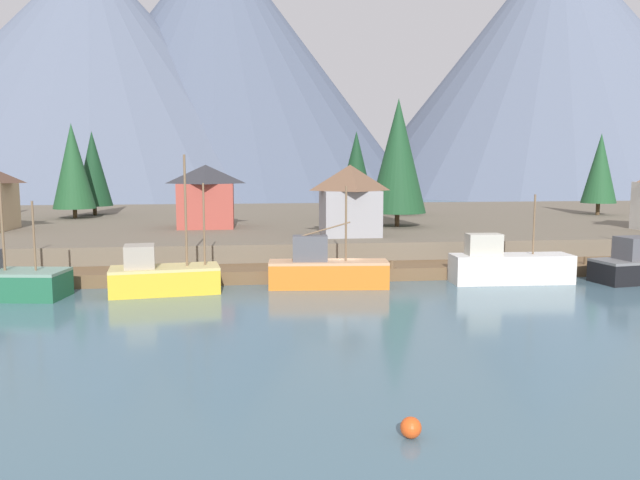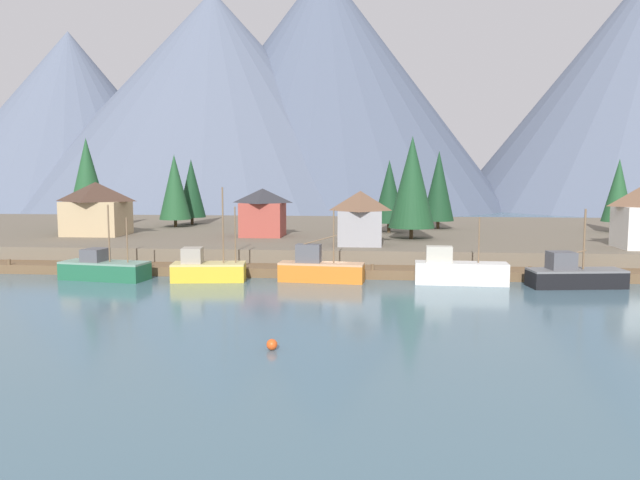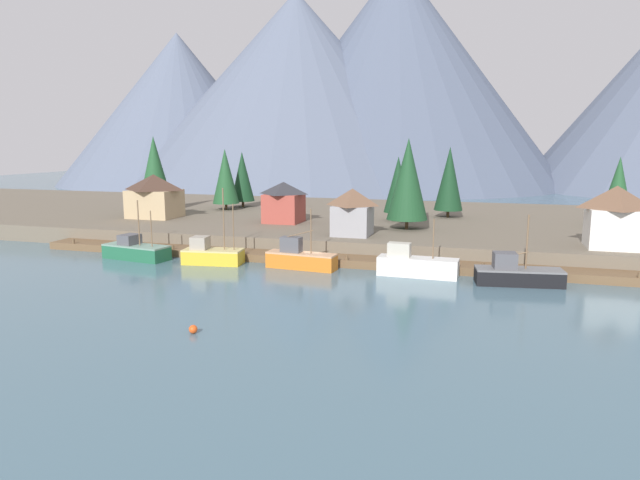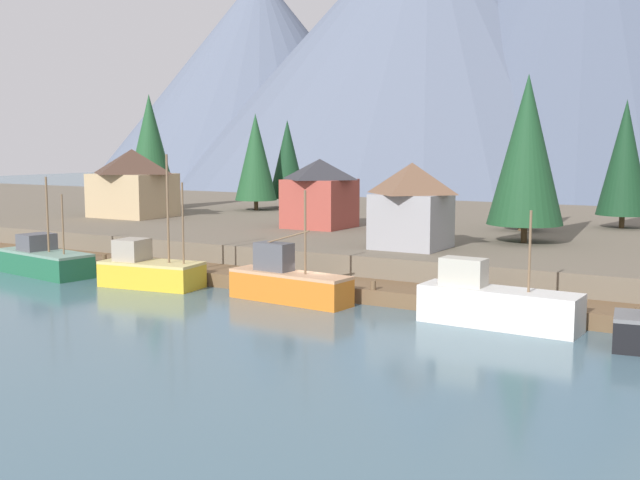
{
  "view_description": "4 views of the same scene",
  "coord_description": "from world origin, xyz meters",
  "px_view_note": "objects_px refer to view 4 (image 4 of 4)",
  "views": [
    {
      "loc": [
        -7.3,
        -44.96,
        8.79
      ],
      "look_at": [
        -1.25,
        2.86,
        2.96
      ],
      "focal_mm": 34.09,
      "sensor_mm": 36.0,
      "label": 1
    },
    {
      "loc": [
        4.63,
        -64.37,
        11.05
      ],
      "look_at": [
        -1.81,
        3.31,
        3.76
      ],
      "focal_mm": 35.04,
      "sensor_mm": 36.0,
      "label": 2
    },
    {
      "loc": [
        20.25,
        -65.25,
        15.14
      ],
      "look_at": [
        0.14,
        1.79,
        3.03
      ],
      "focal_mm": 31.66,
      "sensor_mm": 36.0,
      "label": 3
    },
    {
      "loc": [
        26.03,
        -44.06,
        10.26
      ],
      "look_at": [
        -1.75,
        3.21,
        3.56
      ],
      "focal_mm": 43.64,
      "sensor_mm": 36.0,
      "label": 4
    }
  ],
  "objects_px": {
    "conifer_back_right": "(256,157)",
    "fishing_boat_green": "(44,260)",
    "conifer_near_right": "(523,166)",
    "fishing_boat_orange": "(288,283)",
    "house_grey": "(412,205)",
    "house_red": "(320,193)",
    "fishing_boat_yellow": "(149,270)",
    "conifer_mid_left": "(527,150)",
    "fishing_boat_white": "(495,304)",
    "conifer_near_left": "(625,158)",
    "conifer_mid_right": "(287,159)",
    "house_tan": "(133,182)",
    "conifer_back_left": "(150,144)"
  },
  "relations": [
    {
      "from": "fishing_boat_green",
      "to": "fishing_boat_orange",
      "type": "distance_m",
      "value": 22.58
    },
    {
      "from": "fishing_boat_yellow",
      "to": "house_red",
      "type": "bearing_deg",
      "value": 77.45
    },
    {
      "from": "fishing_boat_white",
      "to": "conifer_mid_right",
      "type": "height_order",
      "value": "conifer_mid_right"
    },
    {
      "from": "fishing_boat_green",
      "to": "conifer_mid_right",
      "type": "relative_size",
      "value": 0.87
    },
    {
      "from": "house_grey",
      "to": "conifer_mid_left",
      "type": "bearing_deg",
      "value": 50.01
    },
    {
      "from": "fishing_boat_yellow",
      "to": "house_tan",
      "type": "distance_m",
      "value": 30.08
    },
    {
      "from": "fishing_boat_white",
      "to": "house_red",
      "type": "bearing_deg",
      "value": 141.31
    },
    {
      "from": "conifer_mid_left",
      "to": "conifer_mid_right",
      "type": "distance_m",
      "value": 40.79
    },
    {
      "from": "fishing_boat_green",
      "to": "conifer_mid_right",
      "type": "bearing_deg",
      "value": 102.8
    },
    {
      "from": "house_grey",
      "to": "fishing_boat_yellow",
      "type": "bearing_deg",
      "value": -142.07
    },
    {
      "from": "house_red",
      "to": "conifer_near_right",
      "type": "relative_size",
      "value": 0.62
    },
    {
      "from": "house_red",
      "to": "conifer_mid_right",
      "type": "distance_m",
      "value": 24.27
    },
    {
      "from": "fishing_boat_orange",
      "to": "conifer_near_left",
      "type": "relative_size",
      "value": 0.74
    },
    {
      "from": "house_red",
      "to": "conifer_near_left",
      "type": "distance_m",
      "value": 28.62
    },
    {
      "from": "fishing_boat_green",
      "to": "conifer_near_left",
      "type": "bearing_deg",
      "value": 52.22
    },
    {
      "from": "conifer_back_left",
      "to": "conifer_near_left",
      "type": "bearing_deg",
      "value": 6.33
    },
    {
      "from": "fishing_boat_yellow",
      "to": "conifer_near_right",
      "type": "xyz_separation_m",
      "value": [
        19.06,
        28.47,
        7.22
      ]
    },
    {
      "from": "conifer_back_right",
      "to": "fishing_boat_green",
      "type": "bearing_deg",
      "value": -83.74
    },
    {
      "from": "conifer_mid_left",
      "to": "conifer_back_right",
      "type": "distance_m",
      "value": 39.5
    },
    {
      "from": "house_tan",
      "to": "conifer_near_right",
      "type": "relative_size",
      "value": 0.79
    },
    {
      "from": "fishing_boat_green",
      "to": "conifer_mid_right",
      "type": "height_order",
      "value": "conifer_mid_right"
    },
    {
      "from": "fishing_boat_green",
      "to": "fishing_boat_orange",
      "type": "height_order",
      "value": "fishing_boat_green"
    },
    {
      "from": "conifer_near_right",
      "to": "fishing_boat_yellow",
      "type": "bearing_deg",
      "value": -123.8
    },
    {
      "from": "fishing_boat_white",
      "to": "house_red",
      "type": "relative_size",
      "value": 1.42
    },
    {
      "from": "conifer_near_right",
      "to": "conifer_back_right",
      "type": "relative_size",
      "value": 0.91
    },
    {
      "from": "fishing_boat_green",
      "to": "conifer_near_right",
      "type": "relative_size",
      "value": 0.91
    },
    {
      "from": "fishing_boat_yellow",
      "to": "conifer_mid_left",
      "type": "height_order",
      "value": "conifer_mid_left"
    },
    {
      "from": "house_red",
      "to": "conifer_near_left",
      "type": "bearing_deg",
      "value": 29.25
    },
    {
      "from": "fishing_boat_white",
      "to": "conifer_near_left",
      "type": "xyz_separation_m",
      "value": [
        1.05,
        34.56,
        7.82
      ]
    },
    {
      "from": "conifer_back_left",
      "to": "fishing_boat_white",
      "type": "bearing_deg",
      "value": -28.72
    },
    {
      "from": "fishing_boat_white",
      "to": "house_grey",
      "type": "height_order",
      "value": "house_grey"
    },
    {
      "from": "house_red",
      "to": "conifer_near_left",
      "type": "xyz_separation_m",
      "value": [
        24.81,
        13.89,
        3.3
      ]
    },
    {
      "from": "house_tan",
      "to": "conifer_mid_left",
      "type": "xyz_separation_m",
      "value": [
        43.14,
        -0.95,
        3.64
      ]
    },
    {
      "from": "fishing_boat_green",
      "to": "conifer_near_right",
      "type": "bearing_deg",
      "value": 52.69
    },
    {
      "from": "house_red",
      "to": "conifer_mid_left",
      "type": "height_order",
      "value": "conifer_mid_left"
    },
    {
      "from": "house_red",
      "to": "house_tan",
      "type": "xyz_separation_m",
      "value": [
        -23.19,
        -0.69,
        0.45
      ]
    },
    {
      "from": "house_grey",
      "to": "house_red",
      "type": "bearing_deg",
      "value": 145.45
    },
    {
      "from": "conifer_mid_left",
      "to": "fishing_boat_white",
      "type": "bearing_deg",
      "value": -78.7
    },
    {
      "from": "fishing_boat_yellow",
      "to": "conifer_back_right",
      "type": "bearing_deg",
      "value": 105.65
    },
    {
      "from": "house_tan",
      "to": "conifer_near_left",
      "type": "xyz_separation_m",
      "value": [
        48.0,
        14.58,
        2.85
      ]
    },
    {
      "from": "house_red",
      "to": "conifer_mid_right",
      "type": "relative_size",
      "value": 0.6
    },
    {
      "from": "fishing_boat_white",
      "to": "conifer_mid_left",
      "type": "height_order",
      "value": "conifer_mid_left"
    },
    {
      "from": "conifer_near_right",
      "to": "fishing_boat_green",
      "type": "bearing_deg",
      "value": -136.26
    },
    {
      "from": "fishing_boat_white",
      "to": "fishing_boat_yellow",
      "type": "bearing_deg",
      "value": -176.23
    },
    {
      "from": "fishing_boat_orange",
      "to": "house_tan",
      "type": "xyz_separation_m",
      "value": [
        -32.94,
        20.05,
        5.0
      ]
    },
    {
      "from": "conifer_near_right",
      "to": "conifer_back_right",
      "type": "distance_m",
      "value": 34.34
    },
    {
      "from": "conifer_mid_left",
      "to": "conifer_back_left",
      "type": "xyz_separation_m",
      "value": [
        -48.48,
        9.61,
        0.49
      ]
    },
    {
      "from": "fishing_boat_green",
      "to": "conifer_back_right",
      "type": "xyz_separation_m",
      "value": [
        -3.81,
        34.75,
        7.73
      ]
    },
    {
      "from": "fishing_boat_orange",
      "to": "house_red",
      "type": "relative_size",
      "value": 1.36
    },
    {
      "from": "conifer_near_right",
      "to": "house_tan",
      "type": "bearing_deg",
      "value": -169.0
    }
  ]
}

